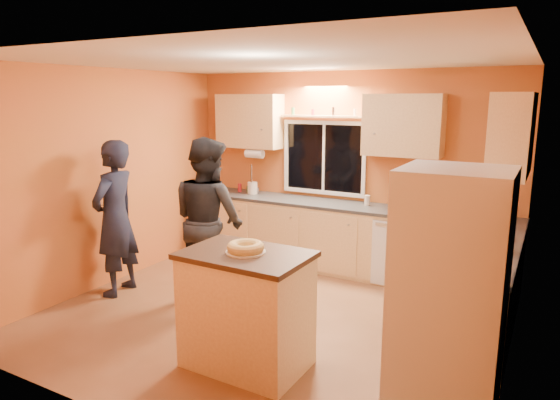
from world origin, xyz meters
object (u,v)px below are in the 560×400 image
Objects in this scene: refrigerator at (449,296)px; person_left at (115,218)px; person_right at (428,259)px; person_center at (209,220)px; island at (246,309)px.

refrigerator reaches higher than person_left.
refrigerator is 1.19m from person_right.
island is at bearing 156.32° from person_center.
person_right is (3.40, 0.60, -0.11)m from person_left.
island is at bearing 64.09° from person_left.
person_center reaches higher than island.
refrigerator is 0.98× the size of person_center.
person_center is 1.17× the size of person_right.
island is 1.76m from person_right.
person_center is at bearing 161.82° from refrigerator.
island is 1.59m from person_center.
island is 0.57× the size of person_center.
refrigerator reaches higher than person_right.
person_left is at bearing 38.12° from person_center.
refrigerator is 3.83m from person_left.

